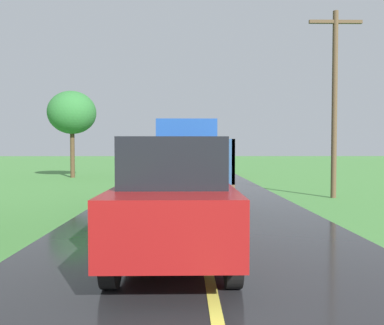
{
  "coord_description": "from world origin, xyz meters",
  "views": [
    {
      "loc": [
        -0.32,
        -0.64,
        1.83
      ],
      "look_at": [
        -0.12,
        11.65,
        1.4
      ],
      "focal_mm": 35.35,
      "sensor_mm": 36.0,
      "label": 1
    }
  ],
  "objects": [
    {
      "name": "following_car",
      "position": [
        -0.5,
        5.3,
        1.07
      ],
      "size": [
        1.74,
        4.1,
        1.92
      ],
      "color": "maroon",
      "rests_on": "road_surface"
    },
    {
      "name": "utility_pole_roadside",
      "position": [
        5.24,
        13.46,
        3.77
      ],
      "size": [
        1.97,
        0.2,
        6.97
      ],
      "color": "brown",
      "rests_on": "ground"
    },
    {
      "name": "banana_truck_far",
      "position": [
        -0.16,
        26.9,
        1.47
      ],
      "size": [
        2.38,
        5.81,
        2.8
      ],
      "color": "#2D2D30",
      "rests_on": "road_surface"
    },
    {
      "name": "banana_truck_near",
      "position": [
        -0.27,
        12.06,
        1.47
      ],
      "size": [
        2.38,
        5.82,
        2.8
      ],
      "color": "#2D2D30",
      "rests_on": "road_surface"
    },
    {
      "name": "roadside_tree_mid_right",
      "position": [
        -7.66,
        23.88,
        4.17
      ],
      "size": [
        3.06,
        3.06,
        5.57
      ],
      "color": "#4C3823",
      "rests_on": "ground"
    }
  ]
}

